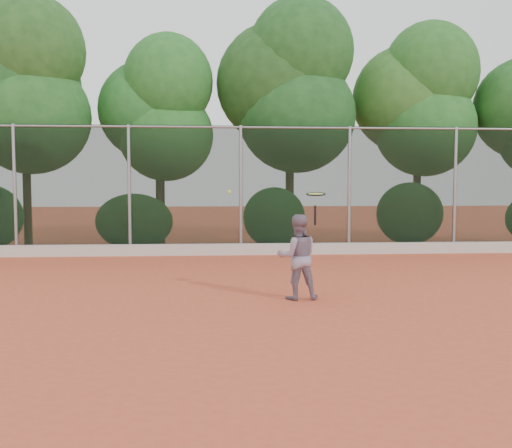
{
  "coord_description": "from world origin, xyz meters",
  "views": [
    {
      "loc": [
        -0.66,
        -8.54,
        1.93
      ],
      "look_at": [
        0.0,
        1.0,
        1.25
      ],
      "focal_mm": 40.0,
      "sensor_mm": 36.0,
      "label": 1
    }
  ],
  "objects": [
    {
      "name": "foliage_backdrop",
      "position": [
        -0.55,
        8.98,
        4.4
      ],
      "size": [
        23.7,
        3.63,
        7.55
      ],
      "color": "#3A2516",
      "rests_on": "ground"
    },
    {
      "name": "concrete_curb",
      "position": [
        0.0,
        6.82,
        0.15
      ],
      "size": [
        24.0,
        0.2,
        0.3
      ],
      "primitive_type": "cube",
      "color": "beige",
      "rests_on": "ground"
    },
    {
      "name": "ground",
      "position": [
        0.0,
        0.0,
        0.0
      ],
      "size": [
        80.0,
        80.0,
        0.0
      ],
      "primitive_type": "plane",
      "color": "#CC4F30",
      "rests_on": "ground"
    },
    {
      "name": "tennis_player",
      "position": [
        0.68,
        0.81,
        0.71
      ],
      "size": [
        0.71,
        0.57,
        1.42
      ],
      "primitive_type": "imported",
      "rotation": [
        0.0,
        0.0,
        3.18
      ],
      "color": "gray",
      "rests_on": "ground"
    },
    {
      "name": "chainlink_fence",
      "position": [
        -0.0,
        7.0,
        1.86
      ],
      "size": [
        24.09,
        0.09,
        3.5
      ],
      "color": "black",
      "rests_on": "ground"
    },
    {
      "name": "tennis_ball_in_flight",
      "position": [
        -0.45,
        1.08,
        1.79
      ],
      "size": [
        0.06,
        0.06,
        0.06
      ],
      "color": "#D6EA35",
      "rests_on": "ground"
    },
    {
      "name": "tennis_racket",
      "position": [
        0.96,
        0.7,
        1.72
      ],
      "size": [
        0.38,
        0.38,
        0.54
      ],
      "color": "black",
      "rests_on": "ground"
    }
  ]
}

